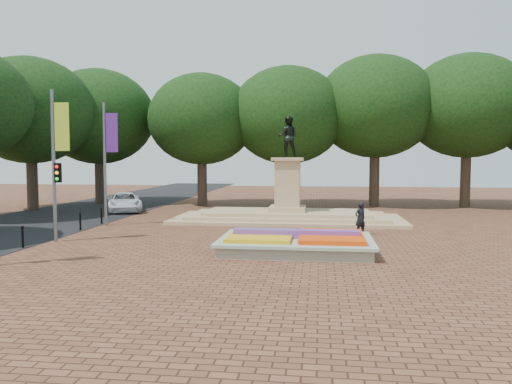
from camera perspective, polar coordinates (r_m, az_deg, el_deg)
ground at (r=23.00m, az=2.32°, el=-5.80°), size 90.00×90.00×0.00m
asphalt_street at (r=32.62m, az=-24.12°, el=-3.22°), size 9.00×90.00×0.02m
flower_bed at (r=20.90m, az=4.66°, el=-5.75°), size 6.30×4.30×0.91m
monument at (r=30.79m, az=3.63°, el=-1.66°), size 14.00×6.00×6.40m
tree_row_back at (r=40.68m, az=7.90°, el=7.85°), size 44.80×8.80×10.43m
banner_poles at (r=24.45m, az=-22.23°, el=3.61°), size 0.88×11.17×7.00m
bollard_row at (r=24.83m, az=-23.51°, el=-4.18°), size 0.12×13.12×0.98m
van at (r=37.12m, az=-14.81°, el=-1.12°), size 4.08×5.43×1.37m
pedestrian at (r=25.57m, az=11.83°, el=-2.99°), size 0.73×0.67×1.68m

